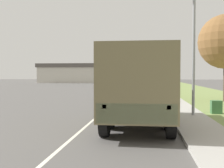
{
  "coord_description": "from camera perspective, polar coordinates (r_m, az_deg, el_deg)",
  "views": [
    {
      "loc": [
        2.4,
        -0.44,
        2.1
      ],
      "look_at": [
        0.86,
        12.54,
        1.67
      ],
      "focal_mm": 45.0,
      "sensor_mm": 36.0,
      "label": 1
    }
  ],
  "objects": [
    {
      "name": "car_third_ahead",
      "position": [
        45.94,
        1.08,
        0.09
      ],
      "size": [
        1.94,
        4.2,
        1.5
      ],
      "color": "silver",
      "rests_on": "ground"
    },
    {
      "name": "car_nearest_ahead",
      "position": [
        21.59,
        4.32,
        -1.81
      ],
      "size": [
        1.79,
        4.63,
        1.6
      ],
      "color": "tan",
      "rests_on": "ground"
    },
    {
      "name": "grass_strip_right",
      "position": [
        41.02,
        15.89,
        -1.13
      ],
      "size": [
        7.0,
        120.0,
        0.02
      ],
      "color": "olive",
      "rests_on": "ground"
    },
    {
      "name": "utility_box",
      "position": [
        16.15,
        20.41,
        -4.4
      ],
      "size": [
        0.55,
        0.45,
        0.7
      ],
      "color": "#3D7042",
      "rests_on": "grass_strip_right"
    },
    {
      "name": "ground_plane",
      "position": [
        40.57,
        3.38,
        -1.11
      ],
      "size": [
        180.0,
        180.0,
        0.0
      ],
      "primitive_type": "plane",
      "color": "#565451"
    },
    {
      "name": "lamp_post",
      "position": [
        14.46,
        15.48,
        10.52
      ],
      "size": [
        1.69,
        0.24,
        7.0
      ],
      "color": "gray",
      "rests_on": "sidewalk_right"
    },
    {
      "name": "lane_centre_stripe",
      "position": [
        40.57,
        3.38,
        -1.1
      ],
      "size": [
        0.12,
        120.0,
        0.0
      ],
      "color": "silver",
      "rests_on": "ground"
    },
    {
      "name": "car_second_ahead",
      "position": [
        30.68,
        -0.93,
        -0.66
      ],
      "size": [
        1.84,
        3.99,
        1.68
      ],
      "color": "#B7BABF",
      "rests_on": "ground"
    },
    {
      "name": "building_distant",
      "position": [
        78.41,
        -7.85,
        2.2
      ],
      "size": [
        17.44,
        11.39,
        5.09
      ],
      "color": "beige",
      "rests_on": "ground"
    },
    {
      "name": "military_truck",
      "position": [
        11.41,
        5.47,
        -0.09
      ],
      "size": [
        2.5,
        6.94,
        3.09
      ],
      "color": "#606647",
      "rests_on": "ground"
    },
    {
      "name": "sidewalk_right",
      "position": [
        40.55,
        9.74,
        -1.05
      ],
      "size": [
        1.8,
        120.0,
        0.12
      ],
      "color": "#ADAAA3",
      "rests_on": "ground"
    }
  ]
}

